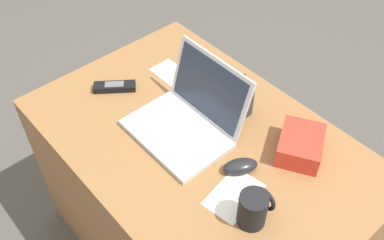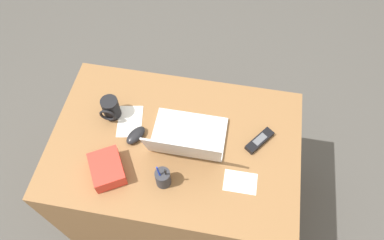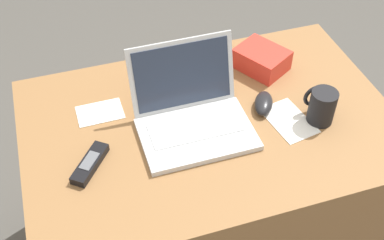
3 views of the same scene
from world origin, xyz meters
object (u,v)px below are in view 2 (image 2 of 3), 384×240
(computer_mouse, at_px, (136,135))
(coffee_mug_white, at_px, (111,109))
(laptop, at_px, (187,139))
(pen_holder, at_px, (163,178))
(snack_bag, at_px, (107,169))
(cordless_phone, at_px, (260,141))

(computer_mouse, distance_m, coffee_mug_white, 0.18)
(laptop, height_order, pen_holder, laptop)
(laptop, height_order, computer_mouse, laptop)
(laptop, xyz_separation_m, snack_bag, (0.31, 0.20, -0.01))
(snack_bag, bearing_deg, laptop, -147.62)
(cordless_phone, distance_m, snack_bag, 0.68)
(cordless_phone, height_order, pen_holder, pen_holder)
(computer_mouse, bearing_deg, laptop, -150.45)
(coffee_mug_white, bearing_deg, laptop, 166.47)
(computer_mouse, xyz_separation_m, cordless_phone, (-0.55, -0.08, -0.01))
(laptop, relative_size, snack_bag, 2.04)
(computer_mouse, bearing_deg, coffee_mug_white, -7.11)
(computer_mouse, xyz_separation_m, snack_bag, (0.07, 0.19, 0.02))
(laptop, distance_m, computer_mouse, 0.24)
(coffee_mug_white, relative_size, cordless_phone, 0.75)
(coffee_mug_white, distance_m, pen_holder, 0.42)
(coffee_mug_white, height_order, pen_holder, pen_holder)
(laptop, relative_size, pen_holder, 2.19)
(coffee_mug_white, bearing_deg, pen_holder, 137.21)
(pen_holder, bearing_deg, coffee_mug_white, -42.79)
(computer_mouse, relative_size, snack_bag, 0.66)
(laptop, distance_m, pen_holder, 0.21)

